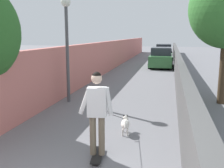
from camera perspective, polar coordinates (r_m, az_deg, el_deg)
ground_plane at (r=16.92m, az=5.98°, el=2.11°), size 80.00×80.00×0.00m
wall_left at (r=15.31m, az=-3.69°, el=5.13°), size 48.00×0.30×2.07m
fence_right at (r=14.74m, az=14.28°, el=3.26°), size 48.00×0.30×1.38m
lamp_post at (r=9.82m, az=-9.90°, el=11.48°), size 0.36×0.36×3.86m
skateboard at (r=5.63m, az=-3.19°, el=-15.23°), size 0.82×0.31×0.08m
person_skateboarder at (r=5.26m, az=-3.31°, el=-5.07°), size 0.27×0.72×1.73m
dog at (r=6.81m, az=2.89°, el=-8.61°), size 1.80×0.48×1.06m
car_near at (r=20.97m, az=10.70°, el=5.62°), size 4.17×1.80×1.54m
car_far at (r=28.37m, az=11.25°, el=6.90°), size 3.97×1.80×1.54m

